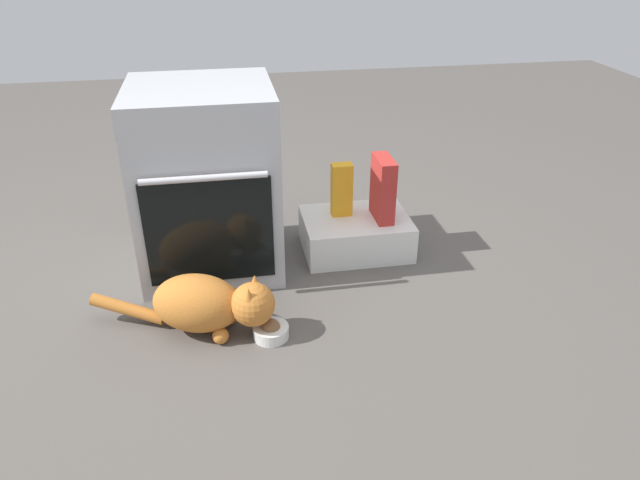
{
  "coord_description": "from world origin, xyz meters",
  "views": [
    {
      "loc": [
        0.02,
        -1.83,
        1.33
      ],
      "look_at": [
        0.36,
        0.11,
        0.25
      ],
      "focal_mm": 32.89,
      "sensor_mm": 36.0,
      "label": 1
    }
  ],
  "objects_px": {
    "cat": "(208,304)",
    "cereal_box": "(383,189)",
    "food_bowl": "(271,331)",
    "juice_carton": "(342,190)",
    "oven": "(207,180)",
    "pantry_cabinet": "(356,234)"
  },
  "relations": [
    {
      "from": "cat",
      "to": "juice_carton",
      "type": "xyz_separation_m",
      "value": [
        0.6,
        0.55,
        0.16
      ]
    },
    {
      "from": "food_bowl",
      "to": "juice_carton",
      "type": "xyz_separation_m",
      "value": [
        0.39,
        0.62,
        0.26
      ]
    },
    {
      "from": "food_bowl",
      "to": "cat",
      "type": "xyz_separation_m",
      "value": [
        -0.22,
        0.07,
        0.09
      ]
    },
    {
      "from": "oven",
      "to": "juice_carton",
      "type": "distance_m",
      "value": 0.59
    },
    {
      "from": "juice_carton",
      "to": "cereal_box",
      "type": "relative_size",
      "value": 0.86
    },
    {
      "from": "pantry_cabinet",
      "to": "oven",
      "type": "bearing_deg",
      "value": 179.59
    },
    {
      "from": "food_bowl",
      "to": "juice_carton",
      "type": "height_order",
      "value": "juice_carton"
    },
    {
      "from": "oven",
      "to": "food_bowl",
      "type": "relative_size",
      "value": 5.97
    },
    {
      "from": "oven",
      "to": "cat",
      "type": "xyz_separation_m",
      "value": [
        -0.02,
        -0.51,
        -0.26
      ]
    },
    {
      "from": "oven",
      "to": "pantry_cabinet",
      "type": "bearing_deg",
      "value": -0.41
    },
    {
      "from": "juice_carton",
      "to": "cereal_box",
      "type": "xyz_separation_m",
      "value": [
        0.17,
        -0.06,
        0.02
      ]
    },
    {
      "from": "cat",
      "to": "juice_carton",
      "type": "distance_m",
      "value": 0.83
    },
    {
      "from": "food_bowl",
      "to": "pantry_cabinet",
      "type": "bearing_deg",
      "value": 52.17
    },
    {
      "from": "food_bowl",
      "to": "juice_carton",
      "type": "bearing_deg",
      "value": 57.96
    },
    {
      "from": "food_bowl",
      "to": "cereal_box",
      "type": "xyz_separation_m",
      "value": [
        0.56,
        0.55,
        0.28
      ]
    },
    {
      "from": "oven",
      "to": "food_bowl",
      "type": "distance_m",
      "value": 0.71
    },
    {
      "from": "juice_carton",
      "to": "pantry_cabinet",
      "type": "bearing_deg",
      "value": -36.79
    },
    {
      "from": "oven",
      "to": "cereal_box",
      "type": "height_order",
      "value": "oven"
    },
    {
      "from": "pantry_cabinet",
      "to": "juice_carton",
      "type": "bearing_deg",
      "value": 143.21
    },
    {
      "from": "juice_carton",
      "to": "cereal_box",
      "type": "bearing_deg",
      "value": -20.55
    },
    {
      "from": "juice_carton",
      "to": "cereal_box",
      "type": "distance_m",
      "value": 0.18
    },
    {
      "from": "cat",
      "to": "cereal_box",
      "type": "xyz_separation_m",
      "value": [
        0.77,
        0.48,
        0.18
      ]
    }
  ]
}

